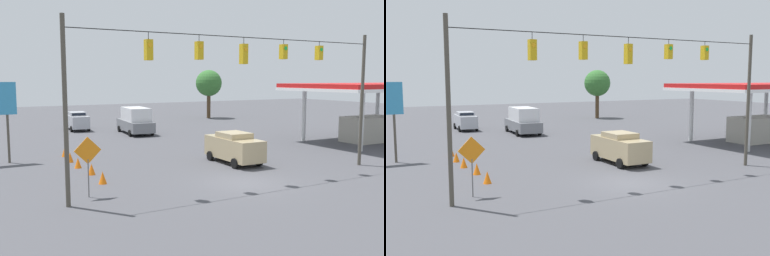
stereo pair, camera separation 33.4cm
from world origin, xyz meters
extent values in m
plane|color=#47474C|center=(0.00, 0.00, 0.00)|extent=(140.00, 140.00, 0.00)
cylinder|color=#4C473D|center=(-9.16, -0.24, 4.08)|extent=(0.20, 0.20, 8.16)
cylinder|color=#4C473D|center=(9.16, -0.24, 4.08)|extent=(0.20, 0.20, 8.16)
cylinder|color=black|center=(0.00, -0.24, 7.60)|extent=(18.32, 0.04, 0.04)
cube|color=gold|center=(-5.33, -0.24, 6.96)|extent=(0.32, 0.36, 0.81)
cylinder|color=black|center=(-5.33, -0.24, 7.49)|extent=(0.03, 0.03, 0.24)
cylinder|color=green|center=(-5.33, -0.05, 7.14)|extent=(0.20, 0.02, 0.20)
cube|color=gold|center=(-2.67, -0.24, 6.95)|extent=(0.32, 0.36, 0.80)
cylinder|color=black|center=(-2.67, -0.24, 7.48)|extent=(0.03, 0.03, 0.26)
cylinder|color=green|center=(-2.67, -0.05, 7.13)|extent=(0.20, 0.02, 0.20)
cube|color=gold|center=(0.00, -0.24, 6.75)|extent=(0.32, 0.36, 1.03)
cylinder|color=black|center=(0.00, -0.24, 7.44)|extent=(0.03, 0.03, 0.34)
cylinder|color=orange|center=(0.00, -0.05, 6.98)|extent=(0.20, 0.02, 0.20)
cube|color=gold|center=(2.67, -0.24, 6.85)|extent=(0.32, 0.36, 0.88)
cylinder|color=black|center=(2.67, -0.24, 7.44)|extent=(0.03, 0.03, 0.32)
cylinder|color=orange|center=(2.67, -0.05, 7.04)|extent=(0.20, 0.02, 0.20)
cube|color=gold|center=(5.33, -0.24, 6.79)|extent=(0.32, 0.36, 0.94)
cylinder|color=black|center=(5.33, -0.24, 7.43)|extent=(0.03, 0.03, 0.34)
cylinder|color=orange|center=(5.33, -0.05, 7.00)|extent=(0.20, 0.02, 0.20)
cube|color=tan|center=(-2.53, -4.65, 0.99)|extent=(1.92, 4.60, 1.35)
cube|color=tan|center=(-2.53, -4.65, 1.85)|extent=(1.72, 2.04, 0.36)
cube|color=black|center=(-2.56, -5.67, 1.85)|extent=(1.46, 0.05, 0.25)
cylinder|color=black|center=(-3.48, -6.12, 0.32)|extent=(0.23, 0.64, 0.64)
cylinder|color=black|center=(-1.65, -6.15, 0.32)|extent=(0.23, 0.64, 0.64)
cylinder|color=black|center=(-3.42, -3.15, 0.32)|extent=(0.23, 0.64, 0.64)
cylinder|color=black|center=(-1.59, -3.19, 0.32)|extent=(0.23, 0.64, 0.64)
cube|color=#A8AAB2|center=(1.84, -27.58, 0.95)|extent=(2.04, 4.70, 1.27)
cube|color=#A8AAB2|center=(1.84, -27.58, 1.77)|extent=(1.74, 2.12, 0.36)
cube|color=black|center=(1.90, -26.56, 1.77)|extent=(1.40, 0.11, 0.25)
cylinder|color=black|center=(2.81, -26.14, 0.32)|extent=(0.26, 0.65, 0.64)
cylinder|color=black|center=(1.06, -26.03, 0.32)|extent=(0.26, 0.65, 0.64)
cylinder|color=black|center=(2.62, -29.12, 0.32)|extent=(0.26, 0.65, 0.64)
cylinder|color=black|center=(0.87, -29.02, 0.32)|extent=(0.26, 0.65, 0.64)
cube|color=slate|center=(-2.50, -21.92, 0.82)|extent=(2.77, 6.38, 1.00)
cube|color=silver|center=(-2.47, -21.61, 1.97)|extent=(2.39, 4.14, 1.30)
cube|color=black|center=(-2.65, -23.60, 1.97)|extent=(1.77, 0.18, 0.91)
cylinder|color=black|center=(-3.79, -23.83, 0.32)|extent=(0.28, 0.66, 0.64)
cylinder|color=black|center=(-1.57, -24.03, 0.32)|extent=(0.28, 0.66, 0.64)
cylinder|color=black|center=(-3.43, -19.81, 0.32)|extent=(0.28, 0.66, 0.64)
cylinder|color=black|center=(-1.22, -20.01, 0.32)|extent=(0.28, 0.66, 0.64)
cone|color=orange|center=(6.64, -3.43, 0.33)|extent=(0.43, 0.43, 0.66)
cone|color=orange|center=(6.56, -5.79, 0.33)|extent=(0.43, 0.43, 0.66)
cone|color=orange|center=(6.76, -8.03, 0.33)|extent=(0.43, 0.43, 0.66)
cone|color=orange|center=(6.75, -10.11, 0.33)|extent=(0.43, 0.43, 0.66)
cone|color=orange|center=(6.59, -12.39, 0.33)|extent=(0.43, 0.43, 0.66)
cube|color=red|center=(-18.46, -6.84, 4.89)|extent=(13.88, 8.70, 0.35)
cube|color=white|center=(-18.46, -6.84, 4.59)|extent=(13.98, 8.80, 0.24)
cylinder|color=silver|center=(-23.32, -9.89, 2.36)|extent=(0.36, 0.36, 4.71)
cylinder|color=silver|center=(-13.60, -9.89, 2.36)|extent=(0.36, 0.36, 4.71)
cylinder|color=silver|center=(-13.60, -3.80, 2.36)|extent=(0.36, 0.36, 4.71)
cube|color=#B2AD9E|center=(-18.46, -6.84, 1.10)|extent=(4.86, 2.61, 2.20)
cylinder|color=#4C473D|center=(10.26, -11.88, 1.58)|extent=(0.16, 0.16, 3.17)
cylinder|color=slate|center=(7.98, -1.26, 0.90)|extent=(0.06, 0.06, 1.80)
cube|color=orange|center=(7.98, -1.26, 2.21)|extent=(1.27, 0.04, 1.27)
cylinder|color=#4C3823|center=(-17.72, -32.73, 1.93)|extent=(0.51, 0.51, 3.86)
sphere|color=#336B2D|center=(-17.72, -32.73, 4.85)|extent=(3.61, 3.61, 3.61)
camera|label=1|loc=(13.23, 18.00, 5.50)|focal=40.00mm
camera|label=2|loc=(12.94, 18.16, 5.50)|focal=40.00mm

